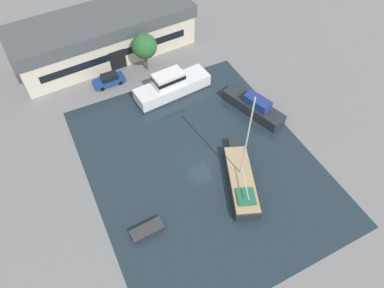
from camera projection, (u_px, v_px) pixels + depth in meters
ground_plane at (201, 163)px, 39.68m from camera, size 440.00×440.00×0.00m
water_canal at (201, 163)px, 39.68m from camera, size 24.79×30.44×0.01m
warehouse_building at (104, 35)px, 50.50m from camera, size 27.16×11.06×6.23m
quay_tree_near_building at (144, 46)px, 47.39m from camera, size 3.53×3.53×5.73m
parked_car at (109, 80)px, 47.75m from camera, size 4.35×1.93×1.56m
sailboat_moored at (241, 179)px, 37.38m from camera, size 5.75×10.09×12.49m
motor_cruiser at (172, 86)px, 46.11m from camera, size 10.79×4.14×3.61m
small_dinghy at (147, 230)px, 34.01m from camera, size 3.38×1.52×0.72m
cabin_boat at (254, 106)px, 44.22m from camera, size 4.81×9.01×2.56m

